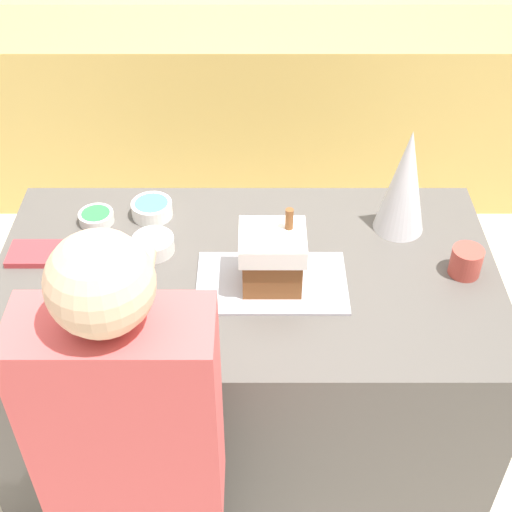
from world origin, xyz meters
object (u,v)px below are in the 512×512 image
object	(u,v)px
cookbook	(41,254)
baking_tray	(269,282)
candy_bowl_center_rear	(106,260)
person	(137,481)
candy_bowl_far_right	(151,244)
candy_bowl_beside_tree	(149,209)
mug	(463,261)
candy_bowl_far_left	(93,217)
gingerbread_house	(270,257)
decorative_tree	(402,181)

from	to	relation	value
cookbook	baking_tray	bearing A→B (deg)	-10.12
candy_bowl_center_rear	person	distance (m)	0.75
baking_tray	candy_bowl_far_right	bearing A→B (deg)	157.58
candy_bowl_beside_tree	mug	bearing A→B (deg)	-16.43
candy_bowl_far_left	mug	world-z (taller)	mug
candy_bowl_beside_tree	candy_bowl_center_rear	world-z (taller)	candy_bowl_beside_tree
baking_tray	candy_bowl_far_left	distance (m)	0.67
candy_bowl_center_rear	mug	world-z (taller)	mug
cookbook	candy_bowl_beside_tree	bearing A→B (deg)	33.74
mug	candy_bowl_center_rear	bearing A→B (deg)	178.06
baking_tray	gingerbread_house	distance (m)	0.10
baking_tray	candy_bowl_beside_tree	bearing A→B (deg)	139.47
gingerbread_house	cookbook	distance (m)	0.74
candy_bowl_far_left	person	world-z (taller)	person
person	candy_bowl_beside_tree	bearing A→B (deg)	93.91
decorative_tree	person	bearing A→B (deg)	-129.94
cookbook	mug	size ratio (longest dim) A/B	2.33
candy_bowl_far_left	baking_tray	bearing A→B (deg)	-27.69
cookbook	person	size ratio (longest dim) A/B	0.14
gingerbread_house	person	distance (m)	0.74
decorative_tree	candy_bowl_center_rear	distance (m)	0.97
candy_bowl_far_left	candy_bowl_center_rear	world-z (taller)	candy_bowl_center_rear
candy_bowl_center_rear	cookbook	world-z (taller)	candy_bowl_center_rear
gingerbread_house	decorative_tree	bearing A→B (deg)	33.05
decorative_tree	candy_bowl_center_rear	size ratio (longest dim) A/B	3.14
gingerbread_house	person	bearing A→B (deg)	-117.93
baking_tray	candy_bowl_center_rear	distance (m)	0.52
candy_bowl_far_right	cookbook	xyz separation A→B (m)	(-0.35, -0.03, -0.02)
candy_bowl_beside_tree	person	size ratio (longest dim) A/B	0.09
candy_bowl_far_left	candy_bowl_far_right	distance (m)	0.26
candy_bowl_far_right	mug	xyz separation A→B (m)	(0.98, -0.11, 0.02)
candy_bowl_beside_tree	person	distance (m)	0.99
gingerbread_house	candy_bowl_center_rear	xyz separation A→B (m)	(-0.51, 0.09, -0.09)
candy_bowl_far_right	candy_bowl_center_rear	size ratio (longest dim) A/B	1.14
baking_tray	candy_bowl_center_rear	bearing A→B (deg)	170.35
candy_bowl_beside_tree	mug	size ratio (longest dim) A/B	1.42
cookbook	mug	bearing A→B (deg)	-3.47
baking_tray	candy_bowl_far_right	world-z (taller)	candy_bowl_far_right
candy_bowl_far_left	candy_bowl_far_right	bearing A→B (deg)	-35.98
baking_tray	person	bearing A→B (deg)	-117.92
candy_bowl_beside_tree	decorative_tree	bearing A→B (deg)	-4.51
gingerbread_house	candy_bowl_beside_tree	distance (m)	0.54
baking_tray	gingerbread_house	size ratio (longest dim) A/B	1.81
decorative_tree	candy_bowl_center_rear	bearing A→B (deg)	-168.44
baking_tray	person	world-z (taller)	person
decorative_tree	candy_bowl_center_rear	xyz separation A→B (m)	(-0.94, -0.19, -0.16)
candy_bowl_far_right	candy_bowl_center_rear	distance (m)	0.15
baking_tray	candy_bowl_far_left	world-z (taller)	candy_bowl_far_left
decorative_tree	candy_bowl_far_right	xyz separation A→B (m)	(-0.81, -0.12, -0.16)
decorative_tree	candy_bowl_center_rear	world-z (taller)	decorative_tree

